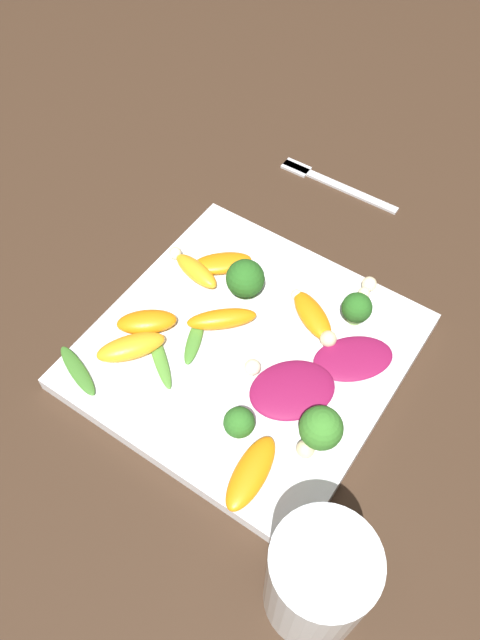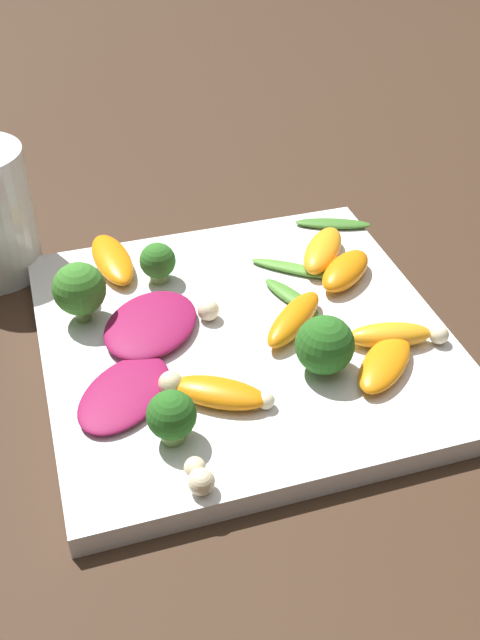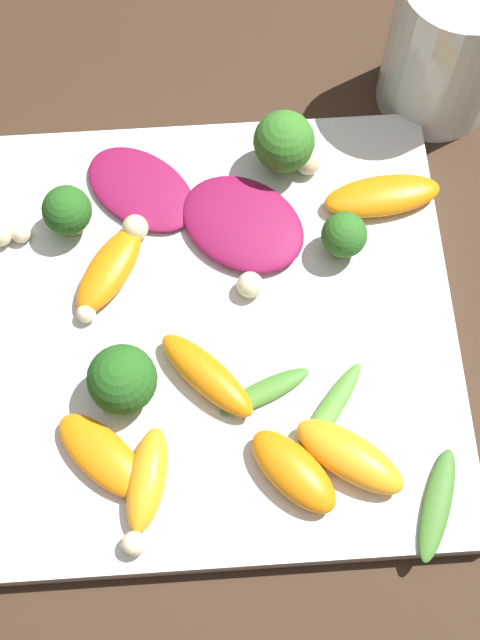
{
  "view_description": "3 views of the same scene",
  "coord_description": "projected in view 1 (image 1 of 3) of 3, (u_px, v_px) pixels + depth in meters",
  "views": [
    {
      "loc": [
        -0.19,
        0.3,
        0.57
      ],
      "look_at": [
        0.02,
        -0.01,
        0.04
      ],
      "focal_mm": 35.0,
      "sensor_mm": 36.0,
      "label": 1
    },
    {
      "loc": [
        -0.13,
        -0.43,
        0.39
      ],
      "look_at": [
        -0.01,
        -0.01,
        0.04
      ],
      "focal_mm": 42.0,
      "sensor_mm": 36.0,
      "label": 2
    },
    {
      "loc": [
        0.22,
        -0.0,
        0.55
      ],
      "look_at": [
        0.0,
        0.01,
        0.02
      ],
      "focal_mm": 50.0,
      "sensor_mm": 36.0,
      "label": 3
    }
  ],
  "objects": [
    {
      "name": "plate",
      "position": [
        247.0,
        351.0,
        0.67
      ],
      "size": [
        0.31,
        0.31,
        0.02
      ],
      "color": "white",
      "rests_on": "ground_plane"
    },
    {
      "name": "radicchio_leaf_1",
      "position": [
        292.0,
        390.0,
        0.62
      ],
      "size": [
        0.11,
        0.11,
        0.01
      ],
      "color": "maroon",
      "rests_on": "plate"
    },
    {
      "name": "macadamia_nut_5",
      "position": [
        296.0,
        295.0,
        0.69
      ],
      "size": [
        0.01,
        0.01,
        0.01
      ],
      "color": "beige",
      "rests_on": "plate"
    },
    {
      "name": "macadamia_nut_6",
      "position": [
        328.0,
        339.0,
        0.65
      ],
      "size": [
        0.02,
        0.02,
        0.02
      ],
      "color": "beige",
      "rests_on": "plate"
    },
    {
      "name": "ground_plane",
      "position": [
        247.0,
        355.0,
        0.67
      ],
      "size": [
        2.4,
        2.4,
        0.0
      ],
      "primitive_type": "plane",
      "color": "#382619"
    },
    {
      "name": "fork",
      "position": [
        326.0,
        180.0,
        0.83
      ],
      "size": [
        0.17,
        0.02,
        0.01
      ],
      "color": "silver",
      "rests_on": "ground_plane"
    },
    {
      "name": "radicchio_leaf_0",
      "position": [
        353.0,
        358.0,
        0.64
      ],
      "size": [
        0.1,
        0.1,
        0.01
      ],
      "color": "maroon",
      "rests_on": "plate"
    },
    {
      "name": "orange_segment_3",
      "position": [
        251.0,
        473.0,
        0.57
      ],
      "size": [
        0.04,
        0.08,
        0.02
      ],
      "color": "orange",
      "rests_on": "plate"
    },
    {
      "name": "drinking_glass",
      "position": [
        319.0,
        580.0,
        0.49
      ],
      "size": [
        0.08,
        0.08,
        0.12
      ],
      "color": "white",
      "rests_on": "ground_plane"
    },
    {
      "name": "orange_segment_4",
      "position": [
        196.0,
        271.0,
        0.71
      ],
      "size": [
        0.07,
        0.04,
        0.02
      ],
      "color": "orange",
      "rests_on": "plate"
    },
    {
      "name": "macadamia_nut_3",
      "position": [
        364.0,
        293.0,
        0.69
      ],
      "size": [
        0.01,
        0.01,
        0.01
      ],
      "color": "beige",
      "rests_on": "plate"
    },
    {
      "name": "broccoli_floret_0",
      "position": [
        321.0,
        428.0,
        0.57
      ],
      "size": [
        0.04,
        0.04,
        0.05
      ],
      "color": "#7A9E51",
      "rests_on": "plate"
    },
    {
      "name": "macadamia_nut_1",
      "position": [
        253.0,
        367.0,
        0.63
      ],
      "size": [
        0.02,
        0.02,
        0.02
      ],
      "color": "beige",
      "rests_on": "plate"
    },
    {
      "name": "orange_segment_5",
      "position": [
        312.0,
        315.0,
        0.67
      ],
      "size": [
        0.07,
        0.06,
        0.02
      ],
      "color": "orange",
      "rests_on": "plate"
    },
    {
      "name": "arugula_sprig_2",
      "position": [
        159.0,
        357.0,
        0.65
      ],
      "size": [
        0.07,
        0.06,
        0.01
      ],
      "color": "#518E33",
      "rests_on": "plate"
    },
    {
      "name": "broccoli_floret_2",
      "position": [
        245.0,
        279.0,
        0.68
      ],
      "size": [
        0.04,
        0.04,
        0.05
      ],
      "color": "#7A9E51",
      "rests_on": "plate"
    },
    {
      "name": "arugula_sprig_0",
      "position": [
        78.0,
        370.0,
        0.64
      ],
      "size": [
        0.07,
        0.04,
        0.01
      ],
      "color": "#3D7528",
      "rests_on": "plate"
    },
    {
      "name": "orange_segment_2",
      "position": [
        221.0,
        263.0,
        0.71
      ],
      "size": [
        0.07,
        0.07,
        0.01
      ],
      "color": "orange",
      "rests_on": "plate"
    },
    {
      "name": "macadamia_nut_4",
      "position": [
        369.0,
        284.0,
        0.7
      ],
      "size": [
        0.02,
        0.02,
        0.02
      ],
      "color": "beige",
      "rests_on": "plate"
    },
    {
      "name": "broccoli_floret_1",
      "position": [
        357.0,
        308.0,
        0.66
      ],
      "size": [
        0.03,
        0.03,
        0.04
      ],
      "color": "#84AD5B",
      "rests_on": "plate"
    },
    {
      "name": "arugula_sprig_1",
      "position": [
        194.0,
        340.0,
        0.66
      ],
      "size": [
        0.04,
        0.06,
        0.01
      ],
      "color": "#47842D",
      "rests_on": "plate"
    },
    {
      "name": "orange_segment_0",
      "position": [
        147.0,
        322.0,
        0.66
      ],
      "size": [
        0.07,
        0.06,
        0.02
      ],
      "color": "orange",
      "rests_on": "plate"
    },
    {
      "name": "macadamia_nut_0",
      "position": [
        305.0,
        449.0,
        0.58
      ],
      "size": [
        0.02,
        0.02,
        0.02
      ],
      "color": "beige",
      "rests_on": "plate"
    },
    {
      "name": "macadamia_nut_2",
      "position": [
        175.0,
        253.0,
        0.72
      ],
      "size": [
        0.01,
        0.01,
        0.01
      ],
      "color": "beige",
      "rests_on": "plate"
    },
    {
      "name": "orange_segment_1",
      "position": [
        131.0,
        347.0,
        0.65
      ],
      "size": [
        0.07,
        0.07,
        0.02
      ],
      "color": "orange",
      "rests_on": "plate"
    },
    {
      "name": "broccoli_floret_3",
      "position": [
        239.0,
        423.0,
        0.59
      ],
      "size": [
        0.03,
        0.03,
        0.04
      ],
      "color": "#7A9E51",
      "rests_on": "plate"
    },
    {
      "name": "orange_segment_6",
      "position": [
        222.0,
        319.0,
        0.67
      ],
      "size": [
        0.07,
        0.07,
        0.02
      ],
      "color": "orange",
      "rests_on": "plate"
    }
  ]
}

